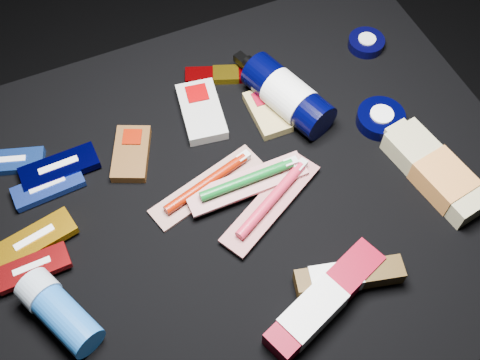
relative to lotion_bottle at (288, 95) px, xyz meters
name	(u,v)px	position (x,y,z in m)	size (l,w,h in m)	color
ground	(236,285)	(-0.16, -0.13, -0.43)	(3.00, 3.00, 0.00)	black
cloth_table	(235,246)	(-0.16, -0.13, -0.23)	(0.98, 0.78, 0.40)	black
luna_bar_0	(8,162)	(-0.49, 0.08, -0.03)	(0.13, 0.08, 0.02)	#1E47AC
luna_bar_1	(48,187)	(-0.44, 0.00, -0.03)	(0.12, 0.05, 0.02)	#2240B3
luna_bar_2	(60,168)	(-0.41, 0.03, -0.02)	(0.13, 0.05, 0.02)	black
luna_bar_3	(36,240)	(-0.48, -0.09, -0.02)	(0.13, 0.07, 0.02)	#BF800C
luna_bar_4	(33,268)	(-0.49, -0.13, -0.02)	(0.11, 0.04, 0.01)	maroon
clif_bar_0	(132,151)	(-0.29, 0.01, -0.03)	(0.10, 0.12, 0.02)	#533114
clif_bar_1	(201,109)	(-0.15, 0.05, -0.02)	(0.09, 0.14, 0.02)	#B2B1AB
clif_bar_2	(267,110)	(-0.04, 0.00, -0.03)	(0.06, 0.11, 0.02)	tan
power_bar	(219,75)	(-0.08, 0.12, -0.03)	(0.12, 0.07, 0.01)	#6F0104
lotion_bottle	(288,95)	(0.00, 0.00, 0.00)	(0.12, 0.22, 0.07)	black
cream_tin_upper	(366,43)	(0.21, 0.07, -0.03)	(0.07, 0.07, 0.02)	black
cream_tin_lower	(381,118)	(0.14, -0.10, -0.02)	(0.08, 0.08, 0.03)	black
bodywash_bottle	(437,173)	(0.16, -0.24, -0.01)	(0.10, 0.21, 0.04)	tan
deodorant_stick	(59,312)	(-0.47, -0.22, -0.01)	(0.11, 0.15, 0.06)	#1A55A5
toothbrush_pack_0	(208,184)	(-0.19, -0.10, -0.03)	(0.21, 0.10, 0.02)	#B4ADA7
toothbrush_pack_1	(272,200)	(-0.11, -0.17, -0.02)	(0.21, 0.14, 0.02)	#ACA5A1
toothbrush_pack_2	(248,181)	(-0.13, -0.13, -0.01)	(0.21, 0.05, 0.02)	silver
toothpaste_carton_red	(321,304)	(-0.12, -0.36, -0.02)	(0.22, 0.12, 0.04)	maroon
toothpaste_carton_green	(344,277)	(-0.07, -0.34, -0.01)	(0.17, 0.08, 0.03)	#3B280D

